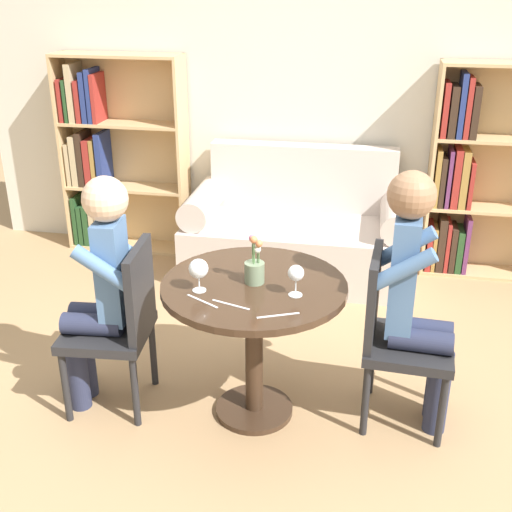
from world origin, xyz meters
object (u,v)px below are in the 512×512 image
(chair_left, at_px, (120,321))
(person_left, at_px, (100,287))
(couch, at_px, (298,234))
(bookshelf_left, at_px, (110,156))
(wine_glass_left, at_px, (199,270))
(chair_right, at_px, (395,332))
(wine_glass_right, at_px, (296,274))
(bookshelf_right, at_px, (478,178))
(flower_vase, at_px, (254,266))
(person_right, at_px, (417,294))

(chair_left, distance_m, person_left, 0.21)
(couch, bearing_deg, bookshelf_left, 170.20)
(bookshelf_left, xyz_separation_m, wine_glass_left, (1.32, -2.14, 0.09))
(bookshelf_left, xyz_separation_m, chair_right, (2.24, -1.92, -0.27))
(chair_right, distance_m, wine_glass_right, 0.62)
(bookshelf_right, distance_m, flower_vase, 2.38)
(chair_right, distance_m, wine_glass_left, 1.01)
(bookshelf_left, distance_m, wine_glass_left, 2.52)
(bookshelf_right, relative_size, flower_vase, 6.34)
(bookshelf_left, xyz_separation_m, bookshelf_right, (2.83, -0.00, -0.02))
(bookshelf_left, relative_size, person_left, 1.24)
(couch, distance_m, bookshelf_right, 1.37)
(couch, relative_size, wine_glass_right, 10.89)
(person_right, bearing_deg, bookshelf_right, -11.24)
(chair_right, relative_size, wine_glass_left, 5.68)
(bookshelf_left, bearing_deg, chair_left, -66.93)
(person_right, bearing_deg, flower_vase, 99.48)
(couch, distance_m, wine_glass_left, 1.96)
(chair_right, distance_m, person_left, 1.47)
(couch, relative_size, chair_right, 1.81)
(bookshelf_right, height_order, chair_right, bookshelf_right)
(person_right, bearing_deg, person_left, 98.89)
(person_right, relative_size, flower_vase, 5.35)
(chair_left, xyz_separation_m, wine_glass_left, (0.44, -0.08, 0.36))
(chair_left, xyz_separation_m, flower_vase, (0.68, 0.05, 0.34))
(bookshelf_right, height_order, person_right, bookshelf_right)
(chair_right, bearing_deg, wine_glass_right, 114.96)
(bookshelf_left, height_order, bookshelf_right, same)
(wine_glass_right, bearing_deg, bookshelf_right, 63.16)
(person_left, bearing_deg, bookshelf_left, -163.68)
(wine_glass_right, bearing_deg, wine_glass_left, -175.39)
(wine_glass_left, bearing_deg, bookshelf_left, 121.69)
(bookshelf_right, xyz_separation_m, person_right, (-0.51, -1.93, -0.03))
(wine_glass_left, bearing_deg, person_left, 172.52)
(bookshelf_left, distance_m, chair_left, 2.26)
(bookshelf_left, height_order, wine_glass_right, bookshelf_left)
(bookshelf_right, height_order, chair_left, bookshelf_right)
(chair_right, distance_m, flower_vase, 0.77)
(bookshelf_left, xyz_separation_m, wine_glass_right, (1.77, -2.11, 0.09))
(bookshelf_left, xyz_separation_m, flower_vase, (1.56, -2.01, 0.07))
(person_left, height_order, flower_vase, person_left)
(bookshelf_right, bearing_deg, bookshelf_left, 180.00)
(bookshelf_right, xyz_separation_m, wine_glass_left, (-1.51, -2.14, 0.12))
(wine_glass_left, bearing_deg, flower_vase, 29.55)
(person_left, distance_m, wine_glass_right, 0.99)
(person_left, distance_m, flower_vase, 0.78)
(person_left, relative_size, person_right, 0.95)
(person_left, bearing_deg, flower_vase, 90.10)
(person_right, height_order, wine_glass_left, person_right)
(wine_glass_left, bearing_deg, bookshelf_right, 54.80)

